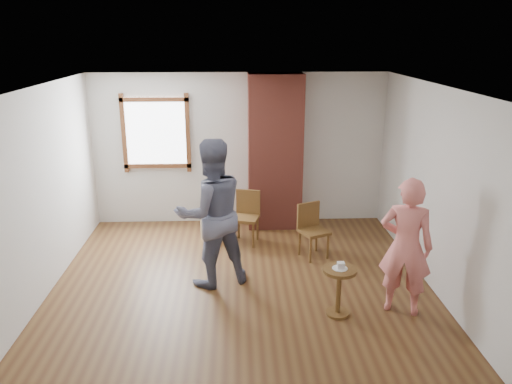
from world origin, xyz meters
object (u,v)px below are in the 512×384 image
dining_chair_right (312,227)px  person_pink (406,247)px  side_table (339,284)px  man (211,213)px  stoneware_crock (212,223)px  dining_chair_left (247,214)px

dining_chair_right → person_pink: (0.85, -1.62, 0.39)m
side_table → man: 1.85m
stoneware_crock → person_pink: person_pink is taller
dining_chair_right → person_pink: 1.87m
side_table → man: (-1.52, 0.88, 0.58)m
dining_chair_left → man: (-0.49, -1.37, 0.52)m
dining_chair_left → man: size_ratio=0.42×
dining_chair_left → dining_chair_right: 1.12m
dining_chair_right → man: man is taller
dining_chair_right → person_pink: bearing=-86.8°
dining_chair_left → man: man is taller
stoneware_crock → dining_chair_left: 0.63m
person_pink → dining_chair_right: bearing=-39.7°
dining_chair_right → man: (-1.45, -0.80, 0.53)m
dining_chair_left → person_pink: 2.86m
dining_chair_left → man: bearing=-94.8°
stoneware_crock → person_pink: size_ratio=0.29×
stoneware_crock → dining_chair_right: bearing=-26.2°
stoneware_crock → dining_chair_left: bearing=-17.0°
dining_chair_left → person_pink: bearing=-35.7°
side_table → person_pink: 0.89m
stoneware_crock → person_pink: (2.37, -2.37, 0.59)m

